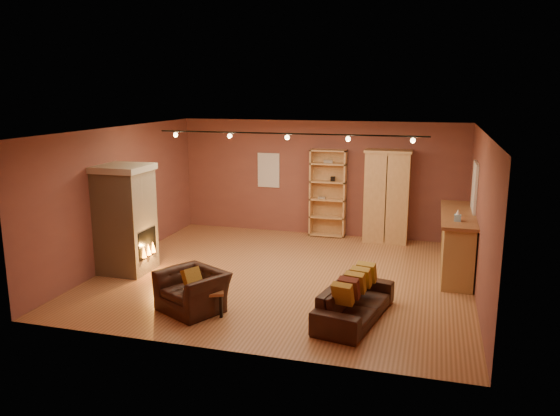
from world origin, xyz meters
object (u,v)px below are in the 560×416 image
(fireplace, at_px, (126,219))
(armchair, at_px, (192,284))
(armoire, at_px, (387,196))
(bar_counter, at_px, (457,243))
(bookcase, at_px, (328,192))
(coffee_table, at_px, (206,292))
(loveseat, at_px, (355,295))

(fireplace, bearing_deg, armchair, -35.23)
(armoire, distance_m, bar_counter, 2.48)
(bookcase, relative_size, coffee_table, 3.00)
(bookcase, distance_m, armoire, 1.43)
(armchair, bearing_deg, armoire, 89.88)
(fireplace, xyz_separation_m, loveseat, (4.66, -1.08, -0.67))
(fireplace, xyz_separation_m, coffee_table, (2.33, -1.50, -0.71))
(loveseat, relative_size, armchair, 1.64)
(armchair, distance_m, coffee_table, 0.28)
(bar_counter, xyz_separation_m, loveseat, (-1.58, -2.78, -0.22))
(fireplace, height_order, loveseat, fireplace)
(fireplace, distance_m, coffee_table, 2.86)
(fireplace, xyz_separation_m, bar_counter, (6.24, 1.69, -0.45))
(bookcase, distance_m, armchair, 5.38)
(loveseat, bearing_deg, armchair, 109.69)
(bookcase, distance_m, coffee_table, 5.38)
(armchair, bearing_deg, bookcase, 104.33)
(fireplace, height_order, bookcase, bookcase)
(fireplace, xyz_separation_m, armchair, (2.07, -1.46, -0.62))
(bookcase, xyz_separation_m, coffee_table, (-0.96, -5.24, -0.73))
(armoire, xyz_separation_m, armchair, (-2.63, -5.04, -0.65))
(loveseat, xyz_separation_m, coffee_table, (-2.33, -0.42, -0.04))
(bar_counter, bearing_deg, armchair, -142.87)
(armoire, height_order, bar_counter, armoire)
(bar_counter, bearing_deg, fireplace, -164.82)
(bookcase, bearing_deg, coffee_table, -100.35)
(bar_counter, xyz_separation_m, armchair, (-4.17, -3.16, -0.16))
(fireplace, xyz_separation_m, armoire, (4.71, 3.57, 0.03))
(armoire, xyz_separation_m, coffee_table, (-2.38, -5.08, -0.75))
(bar_counter, bearing_deg, loveseat, -119.71)
(bar_counter, distance_m, armchair, 5.23)
(bookcase, distance_m, loveseat, 5.06)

